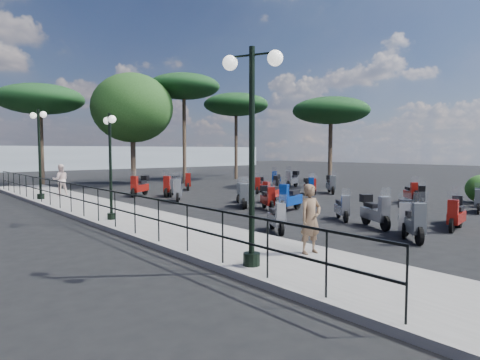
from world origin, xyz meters
TOP-DOWN VIEW (x-y plane):
  - ground at (0.00, 0.00)m, footprint 120.00×120.00m
  - sidewalk at (-6.50, 3.00)m, footprint 3.00×30.00m
  - railing at (-7.80, 2.80)m, footprint 0.04×26.04m
  - lamp_post_0 at (-7.47, -6.64)m, footprint 0.70×1.22m
  - lamp_post_1 at (-7.32, 0.80)m, footprint 0.40×1.04m
  - lamp_post_2 at (-7.51, 8.83)m, footprint 0.51×1.24m
  - woman at (-5.75, -6.71)m, footprint 0.62×0.44m
  - pedestrian_far at (-6.23, 9.98)m, footprint 0.90×0.76m
  - scooter_0 at (-1.95, -7.09)m, footprint 1.37×1.38m
  - scooter_1 at (-1.48, -6.65)m, footprint 1.52×0.87m
  - scooter_2 at (-4.08, -3.91)m, footprint 0.88×1.36m
  - scooter_3 at (-1.04, 1.16)m, footprint 1.17×1.40m
  - scooter_4 at (-2.34, 4.68)m, footprint 1.20×1.62m
  - scooter_5 at (-1.29, 7.11)m, footprint 1.56×1.24m
  - scooter_7 at (-1.03, -5.32)m, footprint 0.98×1.56m
  - scooter_8 at (-0.71, -3.79)m, footprint 1.03×1.22m
  - scooter_9 at (-0.87, -0.07)m, footprint 0.93×1.47m
  - scooter_10 at (0.16, 2.60)m, footprint 1.48×0.67m
  - scooter_11 at (-1.32, 7.02)m, footprint 1.01×1.32m
  - scooter_12 at (1.46, -6.78)m, footprint 1.54×0.91m
  - scooter_13 at (0.48, -7.22)m, footprint 1.59×0.61m
  - scooter_14 at (-0.52, -1.03)m, footprint 1.79×0.82m
  - scooter_15 at (1.03, 1.70)m, footprint 1.60×0.74m
  - scooter_16 at (3.51, 5.28)m, footprint 1.30×1.05m
  - scooter_17 at (1.40, 9.70)m, footprint 1.01×1.56m
  - scooter_19 at (5.11, -6.07)m, footprint 1.48×0.77m
  - scooter_20 at (5.45, -3.35)m, footprint 1.17×1.13m
  - scooter_21 at (5.33, 3.01)m, footprint 0.85×1.37m
  - scooter_22 at (5.25, 2.94)m, footprint 1.13×1.24m
  - scooter_23 at (5.35, 5.73)m, footprint 1.27×1.07m
  - scooter_26 at (5.81, -2.80)m, footprint 1.25×1.23m
  - scooter_27 at (6.58, 2.52)m, footprint 1.24×1.37m
  - scooter_28 at (7.74, 6.68)m, footprint 1.72×0.92m
  - scooter_29 at (8.29, 8.78)m, footprint 1.46×0.96m
  - scooter_30 at (-2.66, 8.14)m, footprint 1.56×1.24m
  - scooter_31 at (-1.24, 1.08)m, footprint 1.17×1.40m
  - broadleaf_tree at (0.24, 14.94)m, footprint 5.68×5.68m
  - pine_0 at (4.11, 14.36)m, footprint 5.36×5.36m
  - pine_1 at (10.25, 15.79)m, footprint 5.58×5.58m
  - pine_2 at (-4.60, 19.57)m, footprint 6.07×6.07m
  - pine_3 at (10.31, 5.59)m, footprint 5.25×5.25m
  - distant_hills at (0.00, 45.00)m, footprint 70.00×8.00m

SIDE VIEW (x-z plane):
  - ground at x=0.00m, z-range 0.00..0.00m
  - sidewalk at x=-6.50m, z-range 0.00..0.15m
  - scooter_8 at x=-0.71m, z-range -0.18..1.02m
  - scooter_10 at x=0.16m, z-range -0.18..1.02m
  - scooter_2 at x=-4.08m, z-range -0.19..1.03m
  - scooter_11 at x=-1.32m, z-range -0.19..1.05m
  - scooter_22 at x=5.25m, z-range -0.19..1.07m
  - scooter_13 at x=0.48m, z-range -0.20..1.08m
  - scooter_20 at x=5.45m, z-range -0.15..1.04m
  - scooter_21 at x=5.33m, z-range -0.15..1.04m
  - scooter_1 at x=-1.48m, z-range -0.20..1.10m
  - scooter_29 at x=8.29m, z-range -0.20..1.11m
  - scooter_15 at x=1.03m, z-range -0.20..1.11m
  - scooter_26 at x=5.81m, z-range -0.20..1.11m
  - scooter_23 at x=5.35m, z-range -0.15..1.06m
  - scooter_16 at x=3.51m, z-range -0.15..1.07m
  - scooter_12 at x=1.46m, z-range -0.20..1.13m
  - scooter_19 at x=5.11m, z-range -0.15..1.08m
  - scooter_3 at x=-1.04m, z-range -0.21..1.16m
  - scooter_31 at x=-1.24m, z-range -0.21..1.16m
  - scooter_17 at x=1.40m, z-range -0.21..1.18m
  - scooter_9 at x=-0.87m, z-range -0.16..1.12m
  - scooter_27 at x=6.58m, z-range -0.17..1.18m
  - scooter_7 at x=-1.03m, z-range -0.17..1.19m
  - scooter_14 at x=-0.52m, z-range -0.22..1.24m
  - scooter_0 at x=-1.95m, z-range -0.17..1.24m
  - scooter_28 at x=7.74m, z-range -0.18..1.27m
  - scooter_5 at x=-1.29m, z-range -0.18..1.27m
  - scooter_30 at x=-2.66m, z-range -0.18..1.27m
  - scooter_4 at x=-2.34m, z-range -0.18..1.29m
  - railing at x=-7.80m, z-range 0.35..1.45m
  - woman at x=-5.75m, z-range 0.15..1.74m
  - pedestrian_far at x=-6.23m, z-range 0.15..1.76m
  - distant_hills at x=0.00m, z-range 0.00..3.00m
  - lamp_post_1 at x=-7.32m, z-range 0.40..3.99m
  - lamp_post_2 at x=-7.51m, z-range 0.45..4.75m
  - lamp_post_0 at x=-7.47m, z-range 0.46..4.86m
  - pine_3 at x=10.31m, z-range 2.12..8.23m
  - broadleaf_tree at x=0.24m, z-range 1.51..9.37m
  - pine_2 at x=-4.60m, z-range 2.51..9.69m
  - pine_1 at x=10.25m, z-range 2.70..10.10m
  - pine_0 at x=4.11m, z-range 3.11..11.28m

